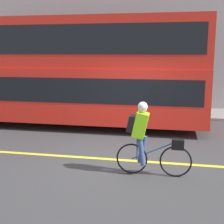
# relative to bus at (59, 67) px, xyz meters

# --- Properties ---
(ground_plane) EXTENTS (80.00, 80.00, 0.00)m
(ground_plane) POSITION_rel_bus_xyz_m (2.92, -3.28, -2.11)
(ground_plane) COLOR #38383A
(road_center_line) EXTENTS (50.00, 0.14, 0.01)m
(road_center_line) POSITION_rel_bus_xyz_m (2.92, -3.47, -2.10)
(road_center_line) COLOR yellow
(road_center_line) RESTS_ON ground_plane
(sidewalk_curb) EXTENTS (60.00, 2.23, 0.11)m
(sidewalk_curb) POSITION_rel_bus_xyz_m (2.92, 2.74, -2.05)
(sidewalk_curb) COLOR gray
(sidewalk_curb) RESTS_ON ground_plane
(building_facade) EXTENTS (60.00, 0.30, 7.47)m
(building_facade) POSITION_rel_bus_xyz_m (2.92, 4.01, 1.63)
(building_facade) COLOR #9E9EA3
(building_facade) RESTS_ON ground_plane
(bus) EXTENTS (10.48, 2.57, 3.80)m
(bus) POSITION_rel_bus_xyz_m (0.00, 0.00, 0.00)
(bus) COLOR black
(bus) RESTS_ON ground_plane
(cyclist_on_bike) EXTENTS (1.65, 0.32, 1.63)m
(cyclist_on_bike) POSITION_rel_bus_xyz_m (3.57, -4.28, -1.23)
(cyclist_on_bike) COLOR black
(cyclist_on_bike) RESTS_ON ground_plane
(trash_bin) EXTENTS (0.52, 0.52, 1.03)m
(trash_bin) POSITION_rel_bus_xyz_m (-0.96, 2.63, -1.48)
(trash_bin) COLOR #194C23
(trash_bin) RESTS_ON sidewalk_curb
(street_sign_post) EXTENTS (0.36, 0.09, 2.69)m
(street_sign_post) POSITION_rel_bus_xyz_m (0.09, 2.63, -0.50)
(street_sign_post) COLOR #59595B
(street_sign_post) RESTS_ON sidewalk_curb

